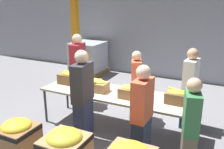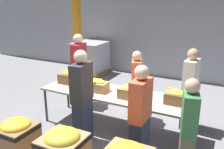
{
  "view_description": "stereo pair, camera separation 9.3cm",
  "coord_description": "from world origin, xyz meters",
  "px_view_note": "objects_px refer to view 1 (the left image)",
  "views": [
    {
      "loc": [
        1.92,
        -4.12,
        2.55
      ],
      "look_at": [
        -0.2,
        0.21,
        1.07
      ],
      "focal_mm": 40.0,
      "sensor_mm": 36.0,
      "label": 1
    },
    {
      "loc": [
        2.01,
        -4.08,
        2.55
      ],
      "look_at": [
        -0.2,
        0.21,
        1.07
      ],
      "focal_mm": 40.0,
      "sensor_mm": 36.0,
      "label": 2
    }
  ],
  "objects_px": {
    "banana_box_3": "(177,96)",
    "support_pillar": "(75,18)",
    "banana_box_0": "(70,77)",
    "volunteer_0": "(136,86)",
    "banana_box_1": "(96,85)",
    "volunteer_1": "(83,99)",
    "volunteer_5": "(190,130)",
    "banana_box_2": "(132,92)",
    "volunteer_3": "(142,117)",
    "pallet_stack_0": "(88,58)",
    "volunteer_2": "(189,89)",
    "sorting_table": "(116,95)",
    "volunteer_4": "(78,70)",
    "donation_bin_0": "(18,138)"
  },
  "relations": [
    {
      "from": "volunteer_0",
      "to": "volunteer_1",
      "type": "xyz_separation_m",
      "value": [
        -0.49,
        -1.33,
        0.11
      ]
    },
    {
      "from": "banana_box_1",
      "to": "volunteer_4",
      "type": "bearing_deg",
      "value": 139.67
    },
    {
      "from": "banana_box_0",
      "to": "volunteer_3",
      "type": "relative_size",
      "value": 0.28
    },
    {
      "from": "banana_box_1",
      "to": "volunteer_0",
      "type": "relative_size",
      "value": 0.32
    },
    {
      "from": "banana_box_1",
      "to": "support_pillar",
      "type": "bearing_deg",
      "value": 131.52
    },
    {
      "from": "support_pillar",
      "to": "pallet_stack_0",
      "type": "height_order",
      "value": "support_pillar"
    },
    {
      "from": "volunteer_2",
      "to": "volunteer_3",
      "type": "distance_m",
      "value": 1.63
    },
    {
      "from": "support_pillar",
      "to": "volunteer_5",
      "type": "bearing_deg",
      "value": -37.09
    },
    {
      "from": "banana_box_3",
      "to": "support_pillar",
      "type": "bearing_deg",
      "value": 149.52
    },
    {
      "from": "volunteer_3",
      "to": "volunteer_4",
      "type": "xyz_separation_m",
      "value": [
        -2.21,
        1.6,
        0.06
      ]
    },
    {
      "from": "volunteer_0",
      "to": "pallet_stack_0",
      "type": "height_order",
      "value": "volunteer_0"
    },
    {
      "from": "volunteer_5",
      "to": "volunteer_3",
      "type": "bearing_deg",
      "value": 76.62
    },
    {
      "from": "banana_box_0",
      "to": "volunteer_5",
      "type": "height_order",
      "value": "volunteer_5"
    },
    {
      "from": "volunteer_5",
      "to": "pallet_stack_0",
      "type": "relative_size",
      "value": 1.38
    },
    {
      "from": "volunteer_3",
      "to": "support_pillar",
      "type": "xyz_separation_m",
      "value": [
        -3.16,
        2.94,
        1.19
      ]
    },
    {
      "from": "volunteer_1",
      "to": "volunteer_3",
      "type": "relative_size",
      "value": 1.06
    },
    {
      "from": "sorting_table",
      "to": "volunteer_3",
      "type": "height_order",
      "value": "volunteer_3"
    },
    {
      "from": "banana_box_2",
      "to": "volunteer_3",
      "type": "relative_size",
      "value": 0.27
    },
    {
      "from": "sorting_table",
      "to": "donation_bin_0",
      "type": "xyz_separation_m",
      "value": [
        -1.02,
        -1.59,
        -0.36
      ]
    },
    {
      "from": "banana_box_0",
      "to": "donation_bin_0",
      "type": "relative_size",
      "value": 0.67
    },
    {
      "from": "banana_box_3",
      "to": "pallet_stack_0",
      "type": "xyz_separation_m",
      "value": [
        -3.7,
        3.04,
        -0.35
      ]
    },
    {
      "from": "sorting_table",
      "to": "banana_box_3",
      "type": "distance_m",
      "value": 1.18
    },
    {
      "from": "volunteer_2",
      "to": "volunteer_4",
      "type": "xyz_separation_m",
      "value": [
        -2.65,
        0.03,
        0.05
      ]
    },
    {
      "from": "pallet_stack_0",
      "to": "volunteer_1",
      "type": "bearing_deg",
      "value": -59.72
    },
    {
      "from": "volunteer_3",
      "to": "volunteer_5",
      "type": "distance_m",
      "value": 0.72
    },
    {
      "from": "volunteer_5",
      "to": "volunteer_1",
      "type": "bearing_deg",
      "value": 72.22
    },
    {
      "from": "volunteer_1",
      "to": "donation_bin_0",
      "type": "xyz_separation_m",
      "value": [
        -0.7,
        -0.89,
        -0.49
      ]
    },
    {
      "from": "volunteer_5",
      "to": "support_pillar",
      "type": "relative_size",
      "value": 0.38
    },
    {
      "from": "volunteer_4",
      "to": "volunteer_2",
      "type": "bearing_deg",
      "value": 79.09
    },
    {
      "from": "volunteer_3",
      "to": "support_pillar",
      "type": "distance_m",
      "value": 4.48
    },
    {
      "from": "sorting_table",
      "to": "donation_bin_0",
      "type": "bearing_deg",
      "value": -122.75
    },
    {
      "from": "banana_box_0",
      "to": "support_pillar",
      "type": "xyz_separation_m",
      "value": [
        -1.18,
        2.03,
        1.09
      ]
    },
    {
      "from": "volunteer_0",
      "to": "volunteer_1",
      "type": "distance_m",
      "value": 1.42
    },
    {
      "from": "banana_box_0",
      "to": "volunteer_0",
      "type": "relative_size",
      "value": 0.3
    },
    {
      "from": "banana_box_3",
      "to": "volunteer_2",
      "type": "relative_size",
      "value": 0.25
    },
    {
      "from": "volunteer_5",
      "to": "banana_box_0",
      "type": "bearing_deg",
      "value": 57.39
    },
    {
      "from": "banana_box_1",
      "to": "volunteer_1",
      "type": "relative_size",
      "value": 0.28
    },
    {
      "from": "volunteer_4",
      "to": "pallet_stack_0",
      "type": "bearing_deg",
      "value": -164.01
    },
    {
      "from": "banana_box_3",
      "to": "volunteer_1",
      "type": "height_order",
      "value": "volunteer_1"
    },
    {
      "from": "volunteer_1",
      "to": "support_pillar",
      "type": "distance_m",
      "value": 3.65
    },
    {
      "from": "volunteer_0",
      "to": "pallet_stack_0",
      "type": "xyz_separation_m",
      "value": [
        -2.7,
        2.46,
        -0.21
      ]
    },
    {
      "from": "banana_box_1",
      "to": "banana_box_3",
      "type": "height_order",
      "value": "banana_box_3"
    },
    {
      "from": "volunteer_0",
      "to": "support_pillar",
      "type": "distance_m",
      "value": 3.17
    },
    {
      "from": "banana_box_2",
      "to": "volunteer_3",
      "type": "bearing_deg",
      "value": -57.68
    },
    {
      "from": "banana_box_1",
      "to": "volunteer_1",
      "type": "height_order",
      "value": "volunteer_1"
    },
    {
      "from": "banana_box_2",
      "to": "pallet_stack_0",
      "type": "distance_m",
      "value": 4.31
    },
    {
      "from": "banana_box_3",
      "to": "support_pillar",
      "type": "height_order",
      "value": "support_pillar"
    },
    {
      "from": "sorting_table",
      "to": "volunteer_3",
      "type": "relative_size",
      "value": 1.88
    },
    {
      "from": "banana_box_1",
      "to": "volunteer_1",
      "type": "xyz_separation_m",
      "value": [
        0.11,
        -0.66,
        -0.03
      ]
    },
    {
      "from": "sorting_table",
      "to": "volunteer_4",
      "type": "height_order",
      "value": "volunteer_4"
    }
  ]
}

